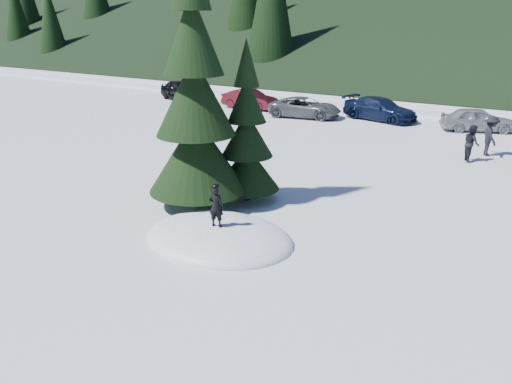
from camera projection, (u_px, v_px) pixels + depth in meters
The scene contains 12 objects.
ground at pixel (219, 239), 14.14m from camera, with size 200.00×200.00×0.00m, color white.
snow_mound at pixel (219, 239), 14.14m from camera, with size 4.48×3.52×0.96m, color white.
spruce_tall at pixel (195, 106), 15.61m from camera, with size 3.20×3.20×8.60m.
spruce_short at pixel (247, 140), 16.60m from camera, with size 2.20×2.20×5.37m.
child_skier at pixel (216, 207), 13.62m from camera, with size 0.42×0.28×1.16m, color black.
adult_0 at pixel (472, 143), 21.65m from camera, with size 0.78×0.61×1.60m, color black.
adult_2 at pixel (490, 136), 22.49m from camera, with size 1.18×0.68×1.83m, color black.
car_0 at pixel (182, 90), 37.98m from camera, with size 1.78×4.43×1.51m, color black.
car_1 at pixel (250, 99), 34.44m from camera, with size 1.40×4.01×1.32m, color #3D0B12.
car_2 at pixel (305, 107), 31.41m from camera, with size 2.09×4.53×1.26m, color #53565C.
car_3 at pixel (380, 109), 30.53m from camera, with size 1.92×4.72×1.37m, color black.
car_4 at pixel (477, 119), 27.50m from camera, with size 1.55×3.85×1.31m, color gray.
Camera 1 is at (7.95, -10.23, 5.92)m, focal length 35.00 mm.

